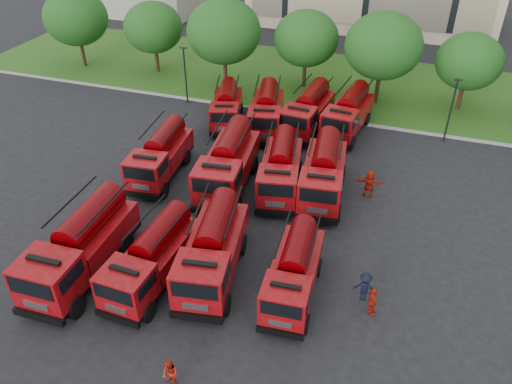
% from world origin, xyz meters
% --- Properties ---
extents(ground, '(140.00, 140.00, 0.00)m').
position_xyz_m(ground, '(0.00, 0.00, 0.00)').
color(ground, black).
rests_on(ground, ground).
extents(lawn, '(70.00, 16.00, 0.12)m').
position_xyz_m(lawn, '(0.00, 26.00, 0.06)').
color(lawn, '#204B14').
rests_on(lawn, ground).
extents(curb, '(70.00, 0.30, 0.14)m').
position_xyz_m(curb, '(0.00, 17.90, 0.07)').
color(curb, gray).
rests_on(curb, ground).
extents(tree_0, '(6.30, 6.30, 7.70)m').
position_xyz_m(tree_0, '(-24.00, 22.00, 5.02)').
color(tree_0, '#382314').
rests_on(tree_0, ground).
extents(tree_1, '(5.71, 5.71, 6.98)m').
position_xyz_m(tree_1, '(-16.00, 23.00, 4.55)').
color(tree_1, '#382314').
rests_on(tree_1, ground).
extents(tree_2, '(6.72, 6.72, 8.22)m').
position_xyz_m(tree_2, '(-8.00, 21.50, 5.35)').
color(tree_2, '#382314').
rests_on(tree_2, ground).
extents(tree_3, '(5.88, 5.88, 7.19)m').
position_xyz_m(tree_3, '(-1.00, 24.00, 4.68)').
color(tree_3, '#382314').
rests_on(tree_3, ground).
extents(tree_4, '(6.55, 6.55, 8.01)m').
position_xyz_m(tree_4, '(6.00, 22.50, 5.22)').
color(tree_4, '#382314').
rests_on(tree_4, ground).
extents(tree_5, '(5.46, 5.46, 6.68)m').
position_xyz_m(tree_5, '(13.00, 23.50, 4.35)').
color(tree_5, '#382314').
rests_on(tree_5, ground).
extents(lamp_post_0, '(0.60, 0.25, 5.11)m').
position_xyz_m(lamp_post_0, '(-10.00, 17.20, 2.90)').
color(lamp_post_0, black).
rests_on(lamp_post_0, ground).
extents(lamp_post_1, '(0.60, 0.25, 5.11)m').
position_xyz_m(lamp_post_1, '(12.00, 17.20, 2.90)').
color(lamp_post_1, black).
rests_on(lamp_post_1, ground).
extents(fire_truck_0, '(3.10, 8.00, 3.61)m').
position_xyz_m(fire_truck_0, '(-5.94, -4.26, 1.82)').
color(fire_truck_0, black).
rests_on(fire_truck_0, ground).
extents(fire_truck_1, '(2.78, 6.99, 3.14)m').
position_xyz_m(fire_truck_1, '(-2.14, -3.64, 1.58)').
color(fire_truck_1, black).
rests_on(fire_truck_1, ground).
extents(fire_truck_2, '(3.75, 7.76, 3.39)m').
position_xyz_m(fire_truck_2, '(0.63, -2.18, 1.71)').
color(fire_truck_2, black).
rests_on(fire_truck_2, ground).
extents(fire_truck_3, '(2.74, 6.59, 2.93)m').
position_xyz_m(fire_truck_3, '(5.01, -2.19, 1.48)').
color(fire_truck_3, black).
rests_on(fire_truck_3, ground).
extents(fire_truck_4, '(3.09, 7.22, 3.20)m').
position_xyz_m(fire_truck_4, '(-6.57, 5.79, 1.61)').
color(fire_truck_4, black).
rests_on(fire_truck_4, ground).
extents(fire_truck_5, '(3.66, 8.24, 3.63)m').
position_xyz_m(fire_truck_5, '(-1.67, 5.96, 1.83)').
color(fire_truck_5, black).
rests_on(fire_truck_5, ground).
extents(fire_truck_6, '(3.77, 7.47, 3.25)m').
position_xyz_m(fire_truck_6, '(1.72, 6.71, 1.63)').
color(fire_truck_6, black).
rests_on(fire_truck_6, ground).
extents(fire_truck_7, '(3.43, 7.68, 3.38)m').
position_xyz_m(fire_truck_7, '(4.51, 7.01, 1.70)').
color(fire_truck_7, black).
rests_on(fire_truck_7, ground).
extents(fire_truck_8, '(3.93, 6.77, 2.92)m').
position_xyz_m(fire_truck_8, '(-5.20, 14.69, 1.47)').
color(fire_truck_8, black).
rests_on(fire_truck_8, ground).
extents(fire_truck_9, '(3.97, 7.45, 3.23)m').
position_xyz_m(fire_truck_9, '(-1.79, 14.67, 1.62)').
color(fire_truck_9, black).
rests_on(fire_truck_9, ground).
extents(fire_truck_10, '(3.15, 7.43, 3.29)m').
position_xyz_m(fire_truck_10, '(1.37, 15.71, 1.66)').
color(fire_truck_10, black).
rests_on(fire_truck_10, ground).
extents(fire_truck_11, '(3.30, 7.42, 3.27)m').
position_xyz_m(fire_truck_11, '(4.49, 16.28, 1.65)').
color(fire_truck_11, black).
rests_on(fire_truck_11, ground).
extents(firefighter_2, '(0.93, 1.14, 1.69)m').
position_xyz_m(firefighter_2, '(9.03, -2.37, 0.00)').
color(firefighter_2, '#AB1C0D').
rests_on(firefighter_2, ground).
extents(firefighter_3, '(1.15, 0.65, 1.72)m').
position_xyz_m(firefighter_3, '(8.53, -1.52, 0.00)').
color(firefighter_3, black).
rests_on(firefighter_3, ground).
extents(firefighter_4, '(1.12, 1.08, 1.93)m').
position_xyz_m(firefighter_4, '(-1.77, 4.68, 0.00)').
color(firefighter_4, black).
rests_on(firefighter_4, ground).
extents(firefighter_5, '(1.80, 0.83, 1.91)m').
position_xyz_m(firefighter_5, '(7.44, 7.77, 0.00)').
color(firefighter_5, '#AB1C0D').
rests_on(firefighter_5, ground).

